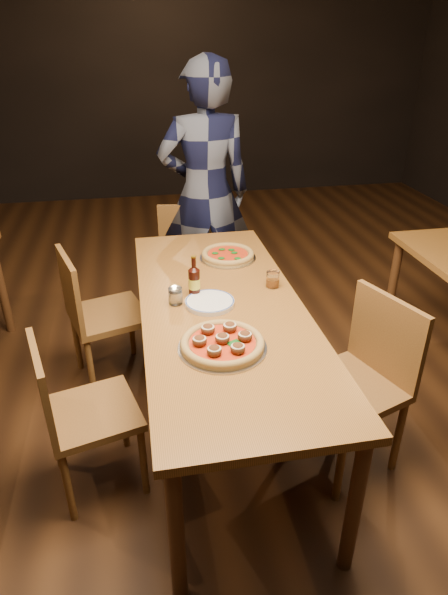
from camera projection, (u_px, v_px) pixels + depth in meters
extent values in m
plane|color=black|center=(222.00, 421.00, 2.82)|extent=(9.00, 9.00, 0.00)
plane|color=black|center=(155.00, 74.00, 6.01)|extent=(7.00, 0.00, 7.00)
cube|color=brown|center=(222.00, 309.00, 2.47)|extent=(0.80, 2.00, 0.04)
cylinder|color=#4F2E16|center=(176.00, 535.00, 1.78)|extent=(0.06, 0.06, 0.71)
cylinder|color=#4F2E16|center=(149.00, 295.00, 3.41)|extent=(0.06, 0.06, 0.71)
cylinder|color=#4F2E16|center=(355.00, 506.00, 1.89)|extent=(0.06, 0.06, 0.71)
cylinder|color=#4F2E16|center=(246.00, 286.00, 3.52)|extent=(0.06, 0.06, 0.71)
cylinder|color=#4F2E16|center=(1.00, 287.00, 3.50)|extent=(0.06, 0.06, 0.71)
cylinder|color=#4F2E16|center=(392.00, 287.00, 3.51)|extent=(0.06, 0.06, 0.71)
cylinder|color=#B7B7BF|center=(222.00, 347.00, 2.13)|extent=(0.38, 0.38, 0.01)
cylinder|color=tan|center=(222.00, 345.00, 2.12)|extent=(0.36, 0.36, 0.02)
torus|color=tan|center=(222.00, 343.00, 2.12)|extent=(0.36, 0.36, 0.04)
cylinder|color=#A80913|center=(222.00, 342.00, 2.12)|extent=(0.29, 0.29, 0.00)
cylinder|color=#B7B7BF|center=(228.00, 258.00, 2.98)|extent=(0.34, 0.34, 0.01)
cylinder|color=tan|center=(228.00, 256.00, 2.97)|extent=(0.31, 0.31, 0.02)
torus|color=tan|center=(228.00, 254.00, 2.96)|extent=(0.31, 0.31, 0.04)
cylinder|color=#A80913|center=(228.00, 254.00, 2.96)|extent=(0.24, 0.24, 0.00)
cylinder|color=white|center=(210.00, 303.00, 2.46)|extent=(0.25, 0.25, 0.02)
cylinder|color=black|center=(194.00, 283.00, 2.52)|extent=(0.06, 0.06, 0.14)
cylinder|color=black|center=(194.00, 264.00, 2.47)|extent=(0.02, 0.02, 0.07)
cylinder|color=yellow|center=(194.00, 283.00, 2.52)|extent=(0.06, 0.06, 0.05)
cylinder|color=white|center=(175.00, 296.00, 2.46)|extent=(0.07, 0.07, 0.09)
cylinder|color=#AA5613|center=(273.00, 279.00, 2.62)|extent=(0.07, 0.07, 0.09)
imported|color=black|center=(205.00, 194.00, 3.57)|extent=(0.69, 0.47, 1.84)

